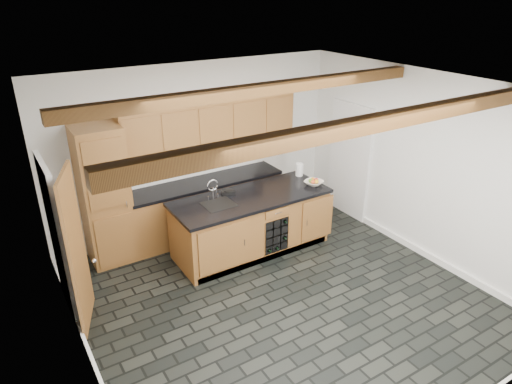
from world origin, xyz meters
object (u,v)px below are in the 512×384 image
(island, at_px, (252,223))
(paper_towel, at_px, (299,170))
(kitchen_scale, at_px, (228,192))
(fruit_bowl, at_px, (314,183))

(island, xyz_separation_m, paper_towel, (1.11, 0.29, 0.57))
(kitchen_scale, distance_m, paper_towel, 1.37)
(island, relative_size, fruit_bowl, 8.67)
(island, relative_size, paper_towel, 11.56)
(fruit_bowl, bearing_deg, island, 171.94)
(island, height_order, fruit_bowl, fruit_bowl)
(kitchen_scale, relative_size, paper_towel, 1.04)
(kitchen_scale, xyz_separation_m, fruit_bowl, (1.33, -0.42, 0.01))
(kitchen_scale, relative_size, fruit_bowl, 0.78)
(fruit_bowl, distance_m, paper_towel, 0.45)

